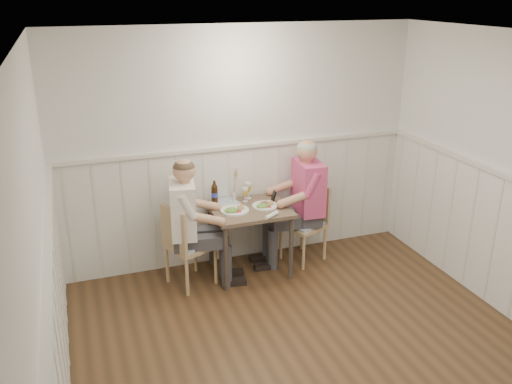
% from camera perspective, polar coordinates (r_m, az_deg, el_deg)
% --- Properties ---
extents(ground_plane, '(4.50, 4.50, 0.00)m').
position_cam_1_polar(ground_plane, '(4.65, 7.62, -18.49)').
color(ground_plane, '#442F1C').
extents(room_shell, '(4.04, 4.54, 2.60)m').
position_cam_1_polar(room_shell, '(3.88, 8.66, -0.82)').
color(room_shell, white).
rests_on(room_shell, ground).
extents(wainscot, '(4.00, 4.49, 1.34)m').
position_cam_1_polar(wainscot, '(4.79, 4.28, -7.23)').
color(wainscot, white).
rests_on(wainscot, ground).
extents(dining_table, '(0.81, 0.70, 0.75)m').
position_cam_1_polar(dining_table, '(5.77, -0.67, -2.68)').
color(dining_table, brown).
rests_on(dining_table, ground).
extents(chair_right, '(0.54, 0.54, 0.87)m').
position_cam_1_polar(chair_right, '(6.15, 5.37, -2.93)').
color(chair_right, tan).
rests_on(chair_right, ground).
extents(chair_left, '(0.55, 0.55, 0.90)m').
position_cam_1_polar(chair_left, '(5.61, -7.41, -5.31)').
color(chair_left, tan).
rests_on(chair_left, ground).
extents(man_in_pink, '(0.69, 0.48, 1.44)m').
position_cam_1_polar(man_in_pink, '(6.05, 5.04, -2.00)').
color(man_in_pink, '#3F3F47').
rests_on(man_in_pink, ground).
extents(diner_cream, '(0.70, 0.50, 1.40)m').
position_cam_1_polar(diner_cream, '(5.58, -7.14, -4.32)').
color(diner_cream, '#3F3F47').
rests_on(diner_cream, ground).
extents(plate_man, '(0.28, 0.28, 0.07)m').
position_cam_1_polar(plate_man, '(5.74, 0.90, -1.37)').
color(plate_man, white).
rests_on(plate_man, dining_table).
extents(plate_diner, '(0.30, 0.30, 0.08)m').
position_cam_1_polar(plate_diner, '(5.62, -2.37, -1.88)').
color(plate_diner, white).
rests_on(plate_diner, dining_table).
extents(beer_glass_a, '(0.07, 0.07, 0.18)m').
position_cam_1_polar(beer_glass_a, '(5.94, -0.83, 0.44)').
color(beer_glass_a, silver).
rests_on(beer_glass_a, dining_table).
extents(beer_glass_b, '(0.06, 0.06, 0.16)m').
position_cam_1_polar(beer_glass_b, '(5.85, -1.15, -0.03)').
color(beer_glass_b, silver).
rests_on(beer_glass_b, dining_table).
extents(beer_bottle, '(0.07, 0.07, 0.25)m').
position_cam_1_polar(beer_bottle, '(5.83, -4.38, -0.14)').
color(beer_bottle, black).
rests_on(beer_bottle, dining_table).
extents(rolled_napkin, '(0.18, 0.14, 0.04)m').
position_cam_1_polar(rolled_napkin, '(5.49, 1.65, -2.46)').
color(rolled_napkin, white).
rests_on(rolled_napkin, dining_table).
extents(grass_vase, '(0.04, 0.04, 0.39)m').
position_cam_1_polar(grass_vase, '(5.87, -2.34, 0.70)').
color(grass_vase, silver).
rests_on(grass_vase, dining_table).
extents(gingham_mat, '(0.36, 0.31, 0.01)m').
position_cam_1_polar(gingham_mat, '(5.86, -3.47, -1.13)').
color(gingham_mat, '#6178A3').
rests_on(gingham_mat, dining_table).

